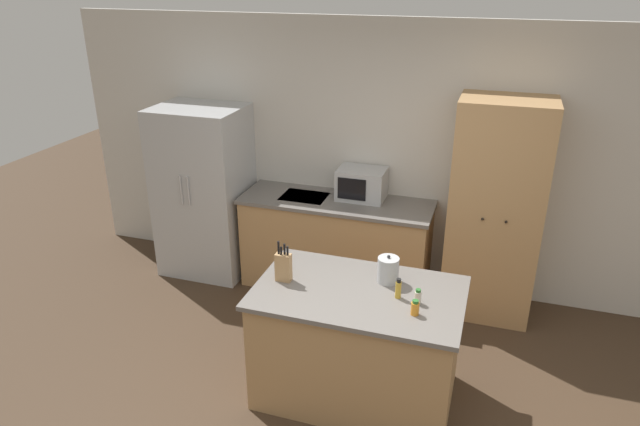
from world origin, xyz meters
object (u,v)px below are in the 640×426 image
(spice_bottle_tall_dark, at_px, (415,308))
(spice_bottle_short_red, at_px, (398,289))
(refrigerator, at_px, (204,191))
(pantry_cabinet, at_px, (495,211))
(microwave, at_px, (362,184))
(spice_bottle_amber_oil, at_px, (418,297))
(knife_block, at_px, (283,267))
(kettle, at_px, (388,270))

(spice_bottle_tall_dark, xyz_separation_m, spice_bottle_short_red, (-0.14, 0.17, 0.02))
(refrigerator, distance_m, pantry_cabinet, 2.87)
(microwave, relative_size, spice_bottle_amber_oil, 4.14)
(knife_block, bearing_deg, kettle, 16.93)
(spice_bottle_tall_dark, distance_m, kettle, 0.45)
(knife_block, bearing_deg, pantry_cabinet, 47.53)
(kettle, bearing_deg, spice_bottle_amber_oil, -41.80)
(spice_bottle_amber_oil, bearing_deg, spice_bottle_tall_dark, -88.20)
(spice_bottle_tall_dark, xyz_separation_m, kettle, (-0.26, 0.37, 0.05))
(knife_block, bearing_deg, spice_bottle_short_red, 1.64)
(spice_bottle_amber_oil, bearing_deg, pantry_cabinet, 74.32)
(spice_bottle_tall_dark, bearing_deg, spice_bottle_amber_oil, 91.80)
(microwave, bearing_deg, pantry_cabinet, -4.72)
(refrigerator, height_order, spice_bottle_short_red, refrigerator)
(microwave, xyz_separation_m, spice_bottle_amber_oil, (0.81, -1.65, -0.13))
(kettle, bearing_deg, microwave, 111.48)
(spice_bottle_short_red, relative_size, spice_bottle_amber_oil, 1.36)
(microwave, height_order, spice_bottle_amber_oil, microwave)
(kettle, bearing_deg, spice_bottle_tall_dark, -54.85)
(microwave, distance_m, spice_bottle_tall_dark, 1.97)
(pantry_cabinet, relative_size, spice_bottle_short_red, 13.56)
(spice_bottle_tall_dark, relative_size, spice_bottle_amber_oil, 0.98)
(pantry_cabinet, distance_m, spice_bottle_tall_dark, 1.74)
(refrigerator, xyz_separation_m, spice_bottle_tall_dark, (2.44, -1.62, 0.08))
(pantry_cabinet, xyz_separation_m, spice_bottle_tall_dark, (-0.43, -1.68, -0.05))
(knife_block, bearing_deg, refrigerator, 134.63)
(knife_block, height_order, spice_bottle_amber_oil, knife_block)
(refrigerator, relative_size, spice_bottle_short_red, 11.80)
(refrigerator, xyz_separation_m, spice_bottle_short_red, (2.29, -1.45, 0.10))
(pantry_cabinet, height_order, kettle, pantry_cabinet)
(spice_bottle_amber_oil, bearing_deg, kettle, 138.20)
(refrigerator, distance_m, spice_bottle_tall_dark, 2.93)
(kettle, bearing_deg, refrigerator, 150.02)
(refrigerator, bearing_deg, spice_bottle_tall_dark, -33.67)
(refrigerator, distance_m, spice_bottle_amber_oil, 2.85)
(knife_block, relative_size, kettle, 1.44)
(pantry_cabinet, height_order, knife_block, pantry_cabinet)
(spice_bottle_short_red, height_order, spice_bottle_amber_oil, spice_bottle_short_red)
(spice_bottle_amber_oil, bearing_deg, spice_bottle_short_red, 167.54)
(refrigerator, relative_size, microwave, 3.87)
(refrigerator, bearing_deg, pantry_cabinet, 1.25)
(knife_block, relative_size, spice_bottle_amber_oil, 2.82)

